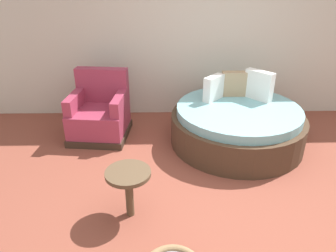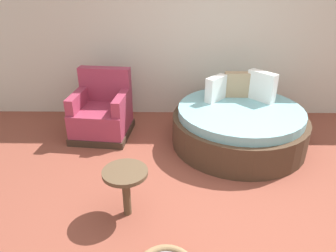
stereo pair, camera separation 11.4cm
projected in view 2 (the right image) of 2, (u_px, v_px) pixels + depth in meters
ground_plane at (222, 204)px, 3.40m from camera, size 8.00×8.00×0.02m
back_wall at (207, 30)px, 4.94m from camera, size 8.00×0.12×2.73m
round_daybed at (239, 125)px, 4.43m from camera, size 1.84×1.84×0.96m
red_armchair at (102, 113)px, 4.67m from camera, size 0.88×0.88×0.94m
side_table at (125, 179)px, 3.07m from camera, size 0.44×0.44×0.52m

